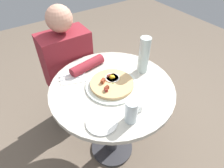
# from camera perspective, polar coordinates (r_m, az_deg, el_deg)

# --- Properties ---
(ground_plane) EXTENTS (6.00, 6.00, 0.00)m
(ground_plane) POSITION_cam_1_polar(r_m,az_deg,el_deg) (1.84, -0.01, -18.32)
(ground_plane) COLOR #6B5B4C
(dining_table) EXTENTS (0.80, 0.80, 0.76)m
(dining_table) POSITION_cam_1_polar(r_m,az_deg,el_deg) (1.36, -0.02, -6.26)
(dining_table) COLOR beige
(dining_table) RESTS_ON ground_plane
(person_seated) EXTENTS (0.38, 0.47, 1.14)m
(person_seated) POSITION_cam_1_polar(r_m,az_deg,el_deg) (1.73, -12.19, 1.87)
(person_seated) COLOR #2D2D33
(person_seated) RESTS_ON ground_plane
(pizza_plate) EXTENTS (0.34, 0.34, 0.01)m
(pizza_plate) POSITION_cam_1_polar(r_m,az_deg,el_deg) (1.23, 0.02, -0.49)
(pizza_plate) COLOR silver
(pizza_plate) RESTS_ON dining_table
(breakfast_pizza) EXTENTS (0.28, 0.28, 0.05)m
(breakfast_pizza) POSITION_cam_1_polar(r_m,az_deg,el_deg) (1.22, -0.02, 0.23)
(breakfast_pizza) COLOR tan
(breakfast_pizza) RESTS_ON pizza_plate
(bread_plate) EXTENTS (0.17, 0.17, 0.01)m
(bread_plate) POSITION_cam_1_polar(r_m,az_deg,el_deg) (1.04, -3.03, -11.24)
(bread_plate) COLOR white
(bread_plate) RESTS_ON dining_table
(napkin) EXTENTS (0.21, 0.19, 0.00)m
(napkin) POSITION_cam_1_polar(r_m,az_deg,el_deg) (1.33, -11.52, 2.12)
(napkin) COLOR white
(napkin) RESTS_ON dining_table
(fork) EXTENTS (0.17, 0.07, 0.00)m
(fork) POSITION_cam_1_polar(r_m,az_deg,el_deg) (1.31, -11.45, 1.78)
(fork) COLOR silver
(fork) RESTS_ON napkin
(knife) EXTENTS (0.17, 0.07, 0.00)m
(knife) POSITION_cam_1_polar(r_m,az_deg,el_deg) (1.34, -11.63, 2.74)
(knife) COLOR silver
(knife) RESTS_ON napkin
(water_glass) EXTENTS (0.07, 0.07, 0.14)m
(water_glass) POSITION_cam_1_polar(r_m,az_deg,el_deg) (1.01, 5.74, -8.09)
(water_glass) COLOR silver
(water_glass) RESTS_ON dining_table
(water_bottle) EXTENTS (0.07, 0.07, 0.26)m
(water_bottle) POSITION_cam_1_polar(r_m,az_deg,el_deg) (1.30, 9.44, 8.39)
(water_bottle) COLOR silver
(water_bottle) RESTS_ON dining_table
(salt_shaker) EXTENTS (0.03, 0.03, 0.05)m
(salt_shaker) POSITION_cam_1_polar(r_m,az_deg,el_deg) (1.09, 8.35, -7.06)
(salt_shaker) COLOR white
(salt_shaker) RESTS_ON dining_table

